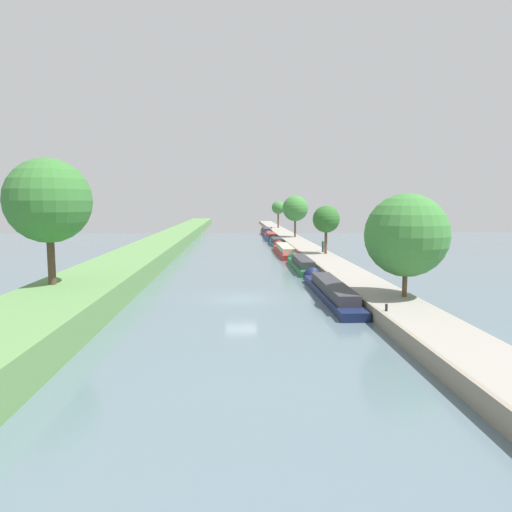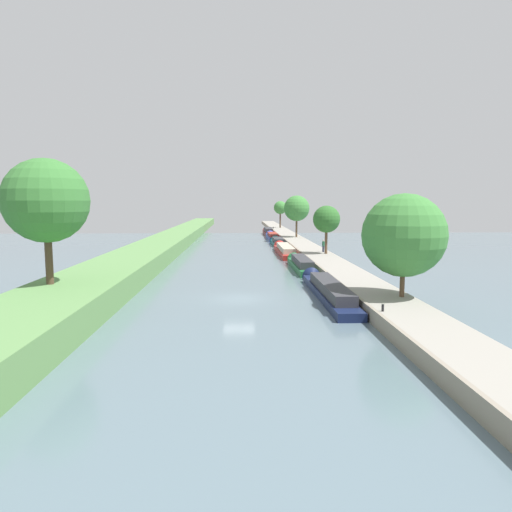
{
  "view_description": "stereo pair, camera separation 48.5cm",
  "coord_description": "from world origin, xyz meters",
  "px_view_note": "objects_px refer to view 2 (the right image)",
  "views": [
    {
      "loc": [
        -0.52,
        -36.64,
        7.77
      ],
      "look_at": [
        2.19,
        21.3,
        1.0
      ],
      "focal_mm": 32.51,
      "sensor_mm": 36.0,
      "label": 1
    },
    {
      "loc": [
        -0.04,
        -36.66,
        7.77
      ],
      "look_at": [
        2.19,
        21.3,
        1.0
      ],
      "focal_mm": 32.51,
      "sensor_mm": 36.0,
      "label": 2
    }
  ],
  "objects_px": {
    "narrowboat_navy": "(327,290)",
    "narrowboat_green": "(301,264)",
    "narrowboat_maroon": "(268,231)",
    "mooring_bollard_near": "(383,308)",
    "narrowboat_red": "(284,250)",
    "person_walking": "(323,246)",
    "narrowboat_blue": "(272,236)",
    "narrowboat_teal": "(278,242)",
    "mooring_bollard_far": "(273,228)"
  },
  "relations": [
    {
      "from": "narrowboat_navy",
      "to": "mooring_bollard_near",
      "type": "distance_m",
      "value": 9.51
    },
    {
      "from": "narrowboat_red",
      "to": "mooring_bollard_near",
      "type": "xyz_separation_m",
      "value": [
        2.04,
        -41.23,
        0.62
      ]
    },
    {
      "from": "narrowboat_teal",
      "to": "narrowboat_maroon",
      "type": "distance_m",
      "value": 27.24
    },
    {
      "from": "mooring_bollard_near",
      "to": "mooring_bollard_far",
      "type": "distance_m",
      "value": 90.32
    },
    {
      "from": "narrowboat_red",
      "to": "mooring_bollard_near",
      "type": "bearing_deg",
      "value": -87.16
    },
    {
      "from": "narrowboat_blue",
      "to": "narrowboat_maroon",
      "type": "bearing_deg",
      "value": 89.99
    },
    {
      "from": "narrowboat_navy",
      "to": "person_walking",
      "type": "height_order",
      "value": "person_walking"
    },
    {
      "from": "narrowboat_navy",
      "to": "person_walking",
      "type": "xyz_separation_m",
      "value": [
        4.27,
        25.16,
        1.26
      ]
    },
    {
      "from": "narrowboat_teal",
      "to": "narrowboat_blue",
      "type": "xyz_separation_m",
      "value": [
        -0.03,
        12.55,
        0.06
      ]
    },
    {
      "from": "narrowboat_teal",
      "to": "narrowboat_red",
      "type": "bearing_deg",
      "value": -90.96
    },
    {
      "from": "narrowboat_maroon",
      "to": "person_walking",
      "type": "height_order",
      "value": "person_walking"
    },
    {
      "from": "narrowboat_navy",
      "to": "narrowboat_teal",
      "type": "distance_m",
      "value": 47.26
    },
    {
      "from": "narrowboat_navy",
      "to": "narrowboat_blue",
      "type": "xyz_separation_m",
      "value": [
        -0.15,
        59.81,
        -0.01
      ]
    },
    {
      "from": "narrowboat_maroon",
      "to": "narrowboat_teal",
      "type": "bearing_deg",
      "value": -89.94
    },
    {
      "from": "narrowboat_teal",
      "to": "mooring_bollard_far",
      "type": "distance_m",
      "value": 33.77
    },
    {
      "from": "narrowboat_green",
      "to": "mooring_bollard_near",
      "type": "height_order",
      "value": "narrowboat_green"
    },
    {
      "from": "narrowboat_blue",
      "to": "mooring_bollard_near",
      "type": "xyz_separation_m",
      "value": [
        1.82,
        -69.16,
        0.62
      ]
    },
    {
      "from": "narrowboat_green",
      "to": "person_walking",
      "type": "relative_size",
      "value": 8.06
    },
    {
      "from": "narrowboat_red",
      "to": "person_walking",
      "type": "bearing_deg",
      "value": -55.41
    },
    {
      "from": "narrowboat_navy",
      "to": "narrowboat_green",
      "type": "bearing_deg",
      "value": 90.26
    },
    {
      "from": "narrowboat_teal",
      "to": "mooring_bollard_far",
      "type": "bearing_deg",
      "value": 86.96
    },
    {
      "from": "narrowboat_green",
      "to": "narrowboat_maroon",
      "type": "distance_m",
      "value": 58.57
    },
    {
      "from": "mooring_bollard_near",
      "to": "mooring_bollard_far",
      "type": "bearing_deg",
      "value": 90.0
    },
    {
      "from": "narrowboat_red",
      "to": "mooring_bollard_far",
      "type": "xyz_separation_m",
      "value": [
        2.04,
        49.08,
        0.62
      ]
    },
    {
      "from": "narrowboat_green",
      "to": "narrowboat_blue",
      "type": "xyz_separation_m",
      "value": [
        -0.08,
        43.88,
        -0.03
      ]
    },
    {
      "from": "narrowboat_blue",
      "to": "mooring_bollard_far",
      "type": "distance_m",
      "value": 21.25
    },
    {
      "from": "narrowboat_red",
      "to": "mooring_bollard_far",
      "type": "relative_size",
      "value": 38.0
    },
    {
      "from": "narrowboat_maroon",
      "to": "person_walking",
      "type": "distance_m",
      "value": 49.55
    },
    {
      "from": "narrowboat_red",
      "to": "mooring_bollard_far",
      "type": "distance_m",
      "value": 49.13
    },
    {
      "from": "mooring_bollard_near",
      "to": "mooring_bollard_far",
      "type": "xyz_separation_m",
      "value": [
        0.0,
        90.32,
        0.0
      ]
    },
    {
      "from": "narrowboat_navy",
      "to": "narrowboat_maroon",
      "type": "relative_size",
      "value": 1.16
    },
    {
      "from": "narrowboat_teal",
      "to": "narrowboat_blue",
      "type": "height_order",
      "value": "narrowboat_blue"
    },
    {
      "from": "narrowboat_maroon",
      "to": "mooring_bollard_far",
      "type": "xyz_separation_m",
      "value": [
        1.82,
        6.47,
        0.52
      ]
    },
    {
      "from": "person_walking",
      "to": "mooring_bollard_near",
      "type": "relative_size",
      "value": 3.69
    },
    {
      "from": "narrowboat_blue",
      "to": "mooring_bollard_near",
      "type": "bearing_deg",
      "value": -88.49
    },
    {
      "from": "person_walking",
      "to": "narrowboat_blue",
      "type": "bearing_deg",
      "value": 97.26
    },
    {
      "from": "narrowboat_red",
      "to": "narrowboat_teal",
      "type": "height_order",
      "value": "narrowboat_red"
    },
    {
      "from": "narrowboat_navy",
      "to": "mooring_bollard_far",
      "type": "bearing_deg",
      "value": 88.82
    },
    {
      "from": "narrowboat_green",
      "to": "narrowboat_teal",
      "type": "distance_m",
      "value": 31.33
    },
    {
      "from": "narrowboat_red",
      "to": "narrowboat_blue",
      "type": "height_order",
      "value": "narrowboat_red"
    },
    {
      "from": "person_walking",
      "to": "narrowboat_red",
      "type": "bearing_deg",
      "value": 124.59
    },
    {
      "from": "narrowboat_red",
      "to": "narrowboat_teal",
      "type": "relative_size",
      "value": 1.62
    },
    {
      "from": "narrowboat_green",
      "to": "person_walking",
      "type": "height_order",
      "value": "person_walking"
    },
    {
      "from": "narrowboat_teal",
      "to": "narrowboat_maroon",
      "type": "relative_size",
      "value": 0.72
    },
    {
      "from": "narrowboat_blue",
      "to": "narrowboat_maroon",
      "type": "relative_size",
      "value": 0.98
    },
    {
      "from": "narrowboat_navy",
      "to": "narrowboat_red",
      "type": "height_order",
      "value": "narrowboat_navy"
    },
    {
      "from": "narrowboat_navy",
      "to": "narrowboat_red",
      "type": "relative_size",
      "value": 0.99
    },
    {
      "from": "narrowboat_red",
      "to": "narrowboat_maroon",
      "type": "distance_m",
      "value": 42.61
    },
    {
      "from": "mooring_bollard_near",
      "to": "narrowboat_maroon",
      "type": "bearing_deg",
      "value": 91.24
    },
    {
      "from": "narrowboat_red",
      "to": "mooring_bollard_near",
      "type": "height_order",
      "value": "mooring_bollard_near"
    }
  ]
}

